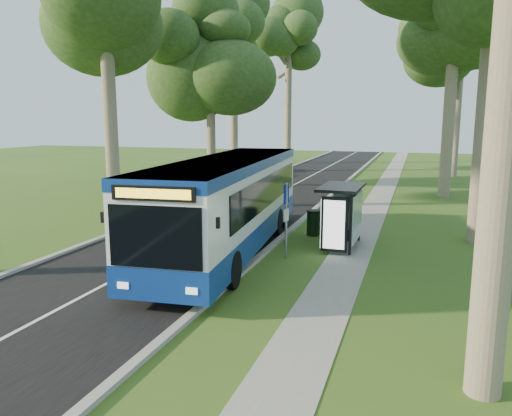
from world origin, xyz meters
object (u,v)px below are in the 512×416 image
at_px(bus_shelter, 343,206).
at_px(litter_bin, 314,223).
at_px(car_white, 261,163).
at_px(car_silver, 245,168).
at_px(bus, 229,204).
at_px(bus_stop_sign, 286,212).

distance_m(bus_shelter, litter_bin, 2.68).
bearing_deg(car_white, car_silver, -79.11).
relative_size(bus, bus_shelter, 4.70).
xyz_separation_m(car_white, car_silver, (-0.08, -4.22, -0.08)).
distance_m(litter_bin, car_white, 25.11).
bearing_deg(car_white, bus_stop_sign, -58.76).
relative_size(litter_bin, car_silver, 0.24).
relative_size(bus, litter_bin, 12.23).
xyz_separation_m(bus_stop_sign, bus_shelter, (1.71, 1.85, -0.00)).
distance_m(bus, bus_shelter, 4.25).
bearing_deg(bus, car_silver, 103.00).
bearing_deg(bus, bus_shelter, 16.22).
xyz_separation_m(bus_shelter, car_silver, (-11.21, 20.90, -0.93)).
xyz_separation_m(bus_stop_sign, car_white, (-9.42, 26.96, -0.85)).
bearing_deg(bus_shelter, bus, -157.47).
bearing_deg(bus_stop_sign, litter_bin, 96.10).
xyz_separation_m(bus_shelter, litter_bin, (-1.49, 1.93, -1.12)).
bearing_deg(car_silver, litter_bin, -73.84).
height_order(bus_stop_sign, car_silver, bus_stop_sign).
bearing_deg(litter_bin, bus, -125.60).
xyz_separation_m(bus, litter_bin, (2.47, 3.46, -1.24)).
height_order(bus_stop_sign, litter_bin, bus_stop_sign).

